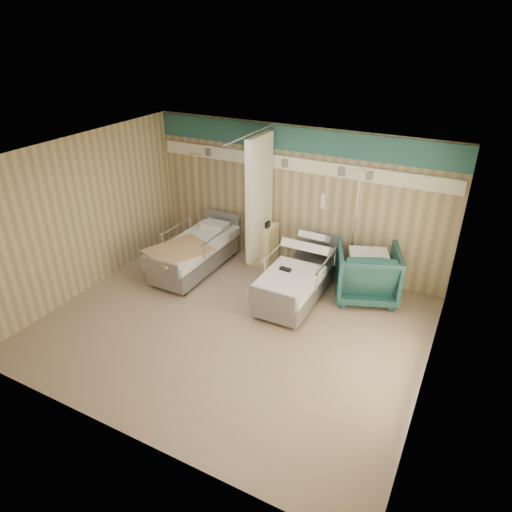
{
  "coord_description": "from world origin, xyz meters",
  "views": [
    {
      "loc": [
        3.17,
        -5.24,
        4.52
      ],
      "look_at": [
        0.13,
        0.6,
        1.06
      ],
      "focal_mm": 32.0,
      "sensor_mm": 36.0,
      "label": 1
    }
  ],
  "objects_px": {
    "iv_stand_right": "(350,263)",
    "iv_stand_left": "(200,229)",
    "visitor_armchair": "(367,273)",
    "bed_left": "(195,256)",
    "bed_right": "(297,282)",
    "bedside_cabinet": "(263,244)"
  },
  "relations": [
    {
      "from": "iv_stand_right",
      "to": "iv_stand_left",
      "type": "distance_m",
      "value": 3.39
    },
    {
      "from": "visitor_armchair",
      "to": "iv_stand_right",
      "type": "relative_size",
      "value": 0.48
    },
    {
      "from": "bed_left",
      "to": "iv_stand_left",
      "type": "xyz_separation_m",
      "value": [
        -0.49,
        0.94,
        0.11
      ]
    },
    {
      "from": "bed_right",
      "to": "bed_left",
      "type": "distance_m",
      "value": 2.2
    },
    {
      "from": "bed_right",
      "to": "bedside_cabinet",
      "type": "height_order",
      "value": "bedside_cabinet"
    },
    {
      "from": "bed_left",
      "to": "iv_stand_left",
      "type": "bearing_deg",
      "value": 117.85
    },
    {
      "from": "iv_stand_right",
      "to": "iv_stand_left",
      "type": "height_order",
      "value": "iv_stand_right"
    },
    {
      "from": "bed_left",
      "to": "iv_stand_left",
      "type": "distance_m",
      "value": 1.06
    },
    {
      "from": "bed_right",
      "to": "visitor_armchair",
      "type": "bearing_deg",
      "value": 29.23
    },
    {
      "from": "bed_left",
      "to": "iv_stand_right",
      "type": "distance_m",
      "value": 3.02
    },
    {
      "from": "bed_right",
      "to": "iv_stand_left",
      "type": "height_order",
      "value": "iv_stand_left"
    },
    {
      "from": "bed_left",
      "to": "iv_stand_left",
      "type": "height_order",
      "value": "iv_stand_left"
    },
    {
      "from": "iv_stand_left",
      "to": "visitor_armchair",
      "type": "bearing_deg",
      "value": -5.09
    },
    {
      "from": "iv_stand_right",
      "to": "bedside_cabinet",
      "type": "bearing_deg",
      "value": 179.02
    },
    {
      "from": "bedside_cabinet",
      "to": "bed_right",
      "type": "bearing_deg",
      "value": -38.05
    },
    {
      "from": "visitor_armchair",
      "to": "iv_stand_right",
      "type": "xyz_separation_m",
      "value": [
        -0.38,
        0.27,
        -0.04
      ]
    },
    {
      "from": "bed_right",
      "to": "visitor_armchair",
      "type": "distance_m",
      "value": 1.24
    },
    {
      "from": "bedside_cabinet",
      "to": "iv_stand_right",
      "type": "relative_size",
      "value": 0.38
    },
    {
      "from": "bedside_cabinet",
      "to": "iv_stand_right",
      "type": "xyz_separation_m",
      "value": [
        1.84,
        -0.03,
        0.04
      ]
    },
    {
      "from": "bedside_cabinet",
      "to": "iv_stand_left",
      "type": "xyz_separation_m",
      "value": [
        -1.54,
        0.04,
        0.0
      ]
    },
    {
      "from": "bed_right",
      "to": "bedside_cabinet",
      "type": "distance_m",
      "value": 1.46
    },
    {
      "from": "visitor_armchair",
      "to": "iv_stand_left",
      "type": "height_order",
      "value": "iv_stand_left"
    }
  ]
}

